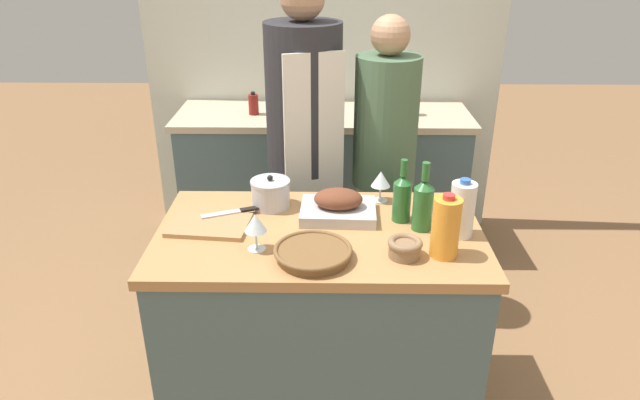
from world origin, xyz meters
TOP-DOWN VIEW (x-y plane):
  - kitchen_island at (0.00, 0.00)m, footprint 1.26×0.73m
  - back_counter at (0.00, 1.47)m, footprint 1.81×0.60m
  - back_wall at (0.00, 1.82)m, footprint 2.31×0.10m
  - roasting_pan at (0.07, 0.12)m, footprint 0.31×0.24m
  - wicker_basket at (-0.02, -0.21)m, footprint 0.28×0.28m
  - cutting_board at (-0.43, 0.02)m, footprint 0.32×0.24m
  - stock_pot at (-0.21, 0.21)m, footprint 0.16×0.16m
  - mixing_bowl at (0.31, -0.19)m, footprint 0.12×0.12m
  - juice_jug at (0.44, -0.18)m, footprint 0.10×0.10m
  - milk_jug at (0.53, -0.03)m, footprint 0.09×0.09m
  - wine_bottle_green at (0.40, 0.02)m, footprint 0.08×0.08m
  - wine_bottle_dark at (0.32, 0.10)m, footprint 0.07×0.07m
  - wine_glass_left at (-0.23, -0.15)m, footprint 0.08×0.08m
  - wine_glass_right at (0.26, 0.27)m, footprint 0.08×0.08m
  - knife_chef at (-0.35, 0.12)m, footprint 0.25×0.13m
  - condiment_bottle_tall at (-0.14, 1.41)m, footprint 0.06×0.06m
  - condiment_bottle_short at (0.52, 1.43)m, footprint 0.06×0.06m
  - condiment_bottle_extra at (-0.42, 1.43)m, footprint 0.06×0.06m
  - person_cook_aproned at (-0.09, 0.75)m, footprint 0.38×0.41m
  - person_cook_guest at (0.31, 0.75)m, footprint 0.32×0.32m

SIDE VIEW (x-z plane):
  - kitchen_island at x=0.00m, z-range 0.00..0.89m
  - back_counter at x=0.00m, z-range 0.00..0.93m
  - person_cook_guest at x=0.31m, z-range 0.09..1.69m
  - cutting_board at x=-0.43m, z-range 0.89..0.91m
  - knife_chef at x=-0.35m, z-range 0.90..0.91m
  - wicker_basket at x=-0.02m, z-range 0.89..0.93m
  - mixing_bowl at x=0.31m, z-range 0.89..0.96m
  - roasting_pan at x=0.07m, z-range 0.87..0.99m
  - stock_pot at x=-0.21m, z-range 0.88..1.02m
  - person_cook_aproned at x=-0.09m, z-range 0.09..1.87m
  - wine_glass_right at x=0.26m, z-range 0.92..1.06m
  - condiment_bottle_extra at x=-0.42m, z-range 0.92..1.06m
  - condiment_bottle_tall at x=-0.14m, z-range 0.92..1.06m
  - wine_bottle_dark at x=0.32m, z-range 0.86..1.12m
  - wine_glass_left at x=-0.23m, z-range 0.92..1.06m
  - milk_jug at x=0.53m, z-range 0.88..1.11m
  - wine_bottle_green at x=0.40m, z-range 0.86..1.14m
  - juice_jug at x=0.44m, z-range 0.88..1.12m
  - condiment_bottle_short at x=0.52m, z-range 0.92..1.10m
  - back_wall at x=0.00m, z-range 0.00..2.55m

